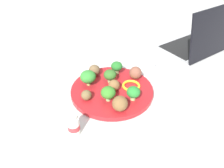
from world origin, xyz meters
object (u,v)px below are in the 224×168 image
(plate, at_px, (112,91))
(meatball_back_right, at_px, (120,104))
(broccoli_floret_front_right, at_px, (117,67))
(fork, at_px, (156,63))
(broccoli_floret_center, at_px, (88,77))
(meatball_back_left, at_px, (113,86))
(broccoli_floret_mid_right, at_px, (132,93))
(napkin, at_px, (159,66))
(broccoli_floret_back_left, at_px, (110,75))
(meatball_center, at_px, (86,95))
(meatball_near_rim, at_px, (94,70))
(laptop, at_px, (199,42))
(broccoli_floret_front_left, at_px, (108,93))
(yogurt_bottle, at_px, (74,126))
(pepper_ring_mid_right, at_px, (131,86))
(knife, at_px, (164,66))
(meatball_front_right, at_px, (135,73))

(plate, height_order, meatball_back_right, meatball_back_right)
(broccoli_floret_front_right, distance_m, fork, 0.19)
(broccoli_floret_center, xyz_separation_m, meatball_back_left, (0.03, -0.09, -0.01))
(broccoli_floret_mid_right, distance_m, napkin, 0.26)
(broccoli_floret_back_left, xyz_separation_m, meatball_center, (-0.12, -0.01, -0.01))
(meatball_back_right, height_order, fork, meatball_back_right)
(meatball_back_left, bearing_deg, meatball_near_rim, 76.38)
(meatball_center, bearing_deg, broccoli_floret_back_left, 2.44)
(broccoli_floret_mid_right, distance_m, broccoli_floret_front_right, 0.16)
(meatball_back_left, distance_m, laptop, 0.50)
(meatball_back_left, relative_size, laptop, 0.10)
(broccoli_floret_mid_right, bearing_deg, meatball_back_right, 177.20)
(broccoli_floret_front_left, relative_size, broccoli_floret_center, 0.89)
(broccoli_floret_front_right, relative_size, yogurt_bottle, 0.72)
(broccoli_floret_front_left, relative_size, meatball_near_rim, 1.20)
(meatball_center, xyz_separation_m, meatball_back_left, (0.09, -0.04, 0.00))
(meatball_back_left, height_order, pepper_ring_mid_right, meatball_back_left)
(knife, bearing_deg, broccoli_floret_front_right, 149.12)
(plate, bearing_deg, broccoli_floret_mid_right, -93.20)
(broccoli_floret_front_left, xyz_separation_m, meatball_back_left, (0.05, 0.02, -0.01))
(broccoli_floret_front_right, relative_size, meatball_back_left, 1.25)
(napkin, bearing_deg, plate, 171.02)
(meatball_near_rim, height_order, meatball_back_right, meatball_back_right)
(meatball_back_right, xyz_separation_m, napkin, (0.31, 0.04, -0.04))
(broccoli_floret_back_left, distance_m, knife, 0.25)
(meatball_back_right, bearing_deg, broccoli_floret_front_left, 78.52)
(broccoli_floret_front_left, distance_m, meatball_near_rim, 0.15)
(meatball_front_right, bearing_deg, meatball_back_left, 172.26)
(meatball_center, bearing_deg, knife, -13.27)
(meatball_back_right, distance_m, knife, 0.33)
(meatball_back_right, relative_size, napkin, 0.28)
(meatball_back_left, bearing_deg, fork, -2.63)
(meatball_center, bearing_deg, broccoli_floret_mid_right, -51.93)
(broccoli_floret_mid_right, height_order, knife, broccoli_floret_mid_right)
(meatball_center, distance_m, yogurt_bottle, 0.13)
(plate, distance_m, knife, 0.26)
(broccoli_floret_mid_right, relative_size, napkin, 0.28)
(fork, bearing_deg, plate, 175.39)
(meatball_center, distance_m, laptop, 0.59)
(broccoli_floret_front_right, bearing_deg, plate, -150.46)
(meatball_back_right, distance_m, yogurt_bottle, 0.15)
(meatball_front_right, bearing_deg, meatball_near_rim, 122.04)
(broccoli_floret_mid_right, height_order, yogurt_bottle, yogurt_bottle)
(broccoli_floret_front_left, xyz_separation_m, yogurt_bottle, (-0.15, -0.01, -0.02))
(broccoli_floret_front_right, relative_size, broccoli_floret_center, 0.87)
(knife, bearing_deg, yogurt_bottle, 177.60)
(broccoli_floret_mid_right, height_order, broccoli_floret_back_left, same)
(broccoli_floret_front_left, relative_size, knife, 0.34)
(broccoli_floret_mid_right, distance_m, knife, 0.27)
(broccoli_floret_front_right, distance_m, meatball_center, 0.18)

